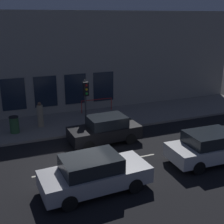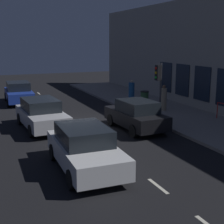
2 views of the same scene
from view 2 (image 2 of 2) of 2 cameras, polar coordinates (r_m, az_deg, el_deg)
name	(u,v)px [view 2 (image 2 of 2)]	position (r m, az deg, el deg)	size (l,w,h in m)	color
ground_plane	(78,124)	(18.60, -5.95, -2.08)	(60.00, 60.00, 0.00)	black
sidewalk	(172,113)	(21.19, 10.43, -0.24)	(4.50, 32.00, 0.15)	gray
building_facade	(208,55)	(22.23, 16.38, 9.53)	(0.65, 32.00, 7.45)	gray
lane_centre_line	(84,128)	(17.67, -5.00, -2.82)	(0.12, 27.20, 0.01)	beige
traffic_light	(159,79)	(18.24, 8.15, 5.78)	(0.45, 0.32, 3.26)	#424244
parked_car_0	(19,93)	(25.64, -15.98, 3.28)	(2.00, 4.37, 1.58)	#1E389E
parked_car_1	(85,148)	(11.95, -4.78, -6.30)	(2.06, 4.55, 1.58)	silver
parked_car_2	(136,115)	(17.20, 4.21, -0.53)	(2.02, 4.18, 1.58)	black
parked_car_3	(41,114)	(17.80, -12.22, -0.33)	(2.20, 4.69, 1.58)	#B7B7BC
pedestrian_0	(164,99)	(21.62, 9.00, 2.32)	(0.55, 0.55, 1.67)	gray
pedestrian_1	(132,92)	(24.57, 3.43, 3.56)	(0.46, 0.46, 1.61)	#1E5189
trash_bin	(144,99)	(22.83, 5.69, 2.35)	(0.58, 0.58, 1.05)	#2D5633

